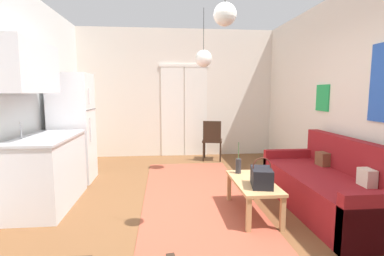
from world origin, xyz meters
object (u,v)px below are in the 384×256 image
object	(u,v)px
couch	(331,188)
handbag	(262,177)
pendant_lamp_far	(204,59)
refrigerator	(73,128)
coffee_table	(253,186)
bamboo_vase	(238,166)
accent_chair	(212,138)
pendant_lamp_near	(225,14)

from	to	relation	value
couch	handbag	xyz separation A→B (m)	(-0.98, -0.22, 0.24)
pendant_lamp_far	handbag	bearing A→B (deg)	-78.59
refrigerator	coffee_table	bearing A→B (deg)	-31.86
couch	refrigerator	distance (m)	3.95
coffee_table	bamboo_vase	bearing A→B (deg)	105.32
coffee_table	accent_chair	distance (m)	2.76
couch	bamboo_vase	bearing A→B (deg)	163.63
bamboo_vase	handbag	world-z (taller)	bamboo_vase
handbag	accent_chair	bearing A→B (deg)	91.17
bamboo_vase	accent_chair	size ratio (longest dim) A/B	0.47
handbag	accent_chair	xyz separation A→B (m)	(-0.06, 2.96, -0.04)
refrigerator	pendant_lamp_far	distance (m)	2.49
refrigerator	pendant_lamp_near	size ratio (longest dim) A/B	2.12
pendant_lamp_near	bamboo_vase	bearing A→B (deg)	67.10
pendant_lamp_far	bamboo_vase	bearing A→B (deg)	-79.10
couch	refrigerator	world-z (taller)	refrigerator
coffee_table	pendant_lamp_near	size ratio (longest dim) A/B	1.18
pendant_lamp_near	couch	bearing A→B (deg)	23.40
couch	refrigerator	xyz separation A→B (m)	(-3.57, 1.57, 0.61)
handbag	refrigerator	bearing A→B (deg)	145.24
couch	handbag	bearing A→B (deg)	-167.24
coffee_table	handbag	size ratio (longest dim) A/B	2.66
handbag	bamboo_vase	bearing A→B (deg)	102.70
pendant_lamp_near	pendant_lamp_far	size ratio (longest dim) A/B	0.85
handbag	pendant_lamp_far	distance (m)	2.52
couch	accent_chair	world-z (taller)	couch
couch	handbag	size ratio (longest dim) A/B	5.48
couch	accent_chair	bearing A→B (deg)	110.84
couch	pendant_lamp_far	size ratio (longest dim) A/B	2.05
bamboo_vase	handbag	distance (m)	0.56
coffee_table	bamboo_vase	distance (m)	0.39
coffee_table	bamboo_vase	size ratio (longest dim) A/B	2.38
bamboo_vase	refrigerator	size ratio (longest dim) A/B	0.23
bamboo_vase	pendant_lamp_far	xyz separation A→B (m)	(-0.27, 1.42, 1.54)
accent_chair	pendant_lamp_near	xyz separation A→B (m)	(-0.48, -3.40, 1.68)
couch	accent_chair	size ratio (longest dim) A/B	2.33
coffee_table	pendant_lamp_near	distance (m)	1.98
accent_chair	pendant_lamp_far	size ratio (longest dim) A/B	0.88
bamboo_vase	pendant_lamp_near	xyz separation A→B (m)	(-0.42, -0.98, 1.65)
bamboo_vase	refrigerator	world-z (taller)	refrigerator
handbag	pendant_lamp_near	bearing A→B (deg)	-141.04
couch	accent_chair	xyz separation A→B (m)	(-1.04, 2.74, 0.20)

